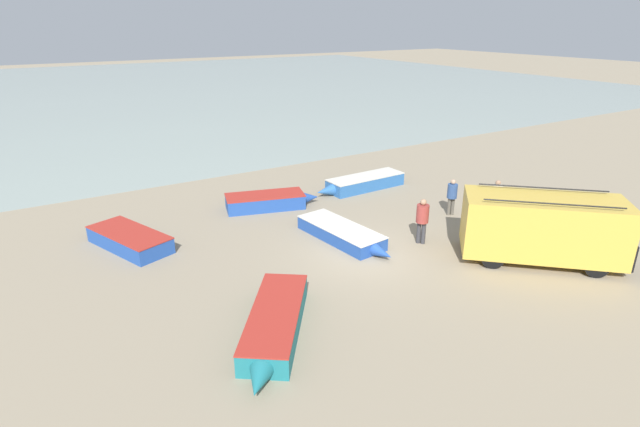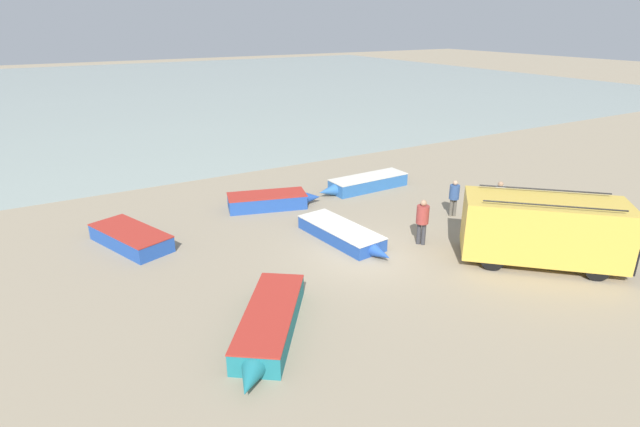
{
  "view_description": "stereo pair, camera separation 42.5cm",
  "coord_description": "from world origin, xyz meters",
  "px_view_note": "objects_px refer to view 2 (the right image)",
  "views": [
    {
      "loc": [
        -10.04,
        -13.04,
        8.0
      ],
      "look_at": [
        -0.62,
        2.24,
        1.0
      ],
      "focal_mm": 28.0,
      "sensor_mm": 36.0,
      "label": 1
    },
    {
      "loc": [
        -9.67,
        -13.26,
        8.0
      ],
      "look_at": [
        -0.62,
        2.24,
        1.0
      ],
      "focal_mm": 28.0,
      "sensor_mm": 36.0,
      "label": 2
    }
  ],
  "objects_px": {
    "fishing_rowboat_4": "(343,234)",
    "fishing_rowboat_2": "(269,324)",
    "fishing_rowboat_3": "(365,183)",
    "fisherman_0": "(422,218)",
    "fishing_rowboat_1": "(129,237)",
    "fisherman_2": "(454,195)",
    "parked_van": "(544,229)",
    "fisherman_1": "(499,197)",
    "fishing_rowboat_0": "(270,201)"
  },
  "relations": [
    {
      "from": "fishing_rowboat_4",
      "to": "fishing_rowboat_2",
      "type": "bearing_deg",
      "value": -56.8
    },
    {
      "from": "fishing_rowboat_3",
      "to": "fisherman_0",
      "type": "bearing_deg",
      "value": 71.19
    },
    {
      "from": "fishing_rowboat_1",
      "to": "fishing_rowboat_4",
      "type": "xyz_separation_m",
      "value": [
        7.22,
        -3.8,
        -0.04
      ]
    },
    {
      "from": "fisherman_2",
      "to": "fishing_rowboat_3",
      "type": "bearing_deg",
      "value": 37.4
    },
    {
      "from": "fishing_rowboat_3",
      "to": "fisherman_2",
      "type": "relative_size",
      "value": 3.1
    },
    {
      "from": "fishing_rowboat_1",
      "to": "fishing_rowboat_2",
      "type": "height_order",
      "value": "fishing_rowboat_2"
    },
    {
      "from": "parked_van",
      "to": "fisherman_0",
      "type": "distance_m",
      "value": 4.17
    },
    {
      "from": "fisherman_1",
      "to": "fisherman_0",
      "type": "bearing_deg",
      "value": 94.47
    },
    {
      "from": "fisherman_0",
      "to": "fishing_rowboat_3",
      "type": "bearing_deg",
      "value": 34.49
    },
    {
      "from": "fishing_rowboat_2",
      "to": "fishing_rowboat_4",
      "type": "distance_m",
      "value": 6.6
    },
    {
      "from": "fishing_rowboat_4",
      "to": "fisherman_2",
      "type": "height_order",
      "value": "fisherman_2"
    },
    {
      "from": "parked_van",
      "to": "fishing_rowboat_0",
      "type": "bearing_deg",
      "value": 163.84
    },
    {
      "from": "fishing_rowboat_3",
      "to": "fisherman_0",
      "type": "height_order",
      "value": "fisherman_0"
    },
    {
      "from": "fishing_rowboat_0",
      "to": "fishing_rowboat_3",
      "type": "relative_size",
      "value": 0.87
    },
    {
      "from": "fisherman_1",
      "to": "fishing_rowboat_2",
      "type": "bearing_deg",
      "value": 103.84
    },
    {
      "from": "fishing_rowboat_4",
      "to": "fishing_rowboat_0",
      "type": "bearing_deg",
      "value": -176.01
    },
    {
      "from": "fishing_rowboat_0",
      "to": "fishing_rowboat_3",
      "type": "distance_m",
      "value": 5.22
    },
    {
      "from": "fishing_rowboat_1",
      "to": "fishing_rowboat_4",
      "type": "distance_m",
      "value": 8.16
    },
    {
      "from": "fishing_rowboat_1",
      "to": "fisherman_2",
      "type": "height_order",
      "value": "fisherman_2"
    },
    {
      "from": "fishing_rowboat_4",
      "to": "fisherman_1",
      "type": "xyz_separation_m",
      "value": [
        6.8,
        -1.54,
        0.76
      ]
    },
    {
      "from": "parked_van",
      "to": "fishing_rowboat_2",
      "type": "relative_size",
      "value": 1.17
    },
    {
      "from": "fishing_rowboat_2",
      "to": "fishing_rowboat_1",
      "type": "bearing_deg",
      "value": -128.83
    },
    {
      "from": "fishing_rowboat_2",
      "to": "fisherman_0",
      "type": "xyz_separation_m",
      "value": [
        7.46,
        2.42,
        0.74
      ]
    },
    {
      "from": "fisherman_0",
      "to": "fishing_rowboat_0",
      "type": "bearing_deg",
      "value": 77.88
    },
    {
      "from": "fishing_rowboat_2",
      "to": "fishing_rowboat_4",
      "type": "relative_size",
      "value": 0.97
    },
    {
      "from": "fishing_rowboat_2",
      "to": "fishing_rowboat_3",
      "type": "distance_m",
      "value": 12.96
    },
    {
      "from": "fishing_rowboat_1",
      "to": "fisherman_2",
      "type": "bearing_deg",
      "value": -127.77
    },
    {
      "from": "fishing_rowboat_3",
      "to": "fishing_rowboat_2",
      "type": "bearing_deg",
      "value": 41.45
    },
    {
      "from": "fishing_rowboat_3",
      "to": "fisherman_1",
      "type": "xyz_separation_m",
      "value": [
        2.45,
        -6.22,
        0.71
      ]
    },
    {
      "from": "fishing_rowboat_2",
      "to": "fishing_rowboat_3",
      "type": "relative_size",
      "value": 0.92
    },
    {
      "from": "fishing_rowboat_2",
      "to": "fisherman_0",
      "type": "relative_size",
      "value": 2.56
    },
    {
      "from": "fisherman_1",
      "to": "fishing_rowboat_4",
      "type": "bearing_deg",
      "value": 78.4
    },
    {
      "from": "fisherman_1",
      "to": "fisherman_2",
      "type": "distance_m",
      "value": 1.82
    },
    {
      "from": "fishing_rowboat_4",
      "to": "fisherman_0",
      "type": "xyz_separation_m",
      "value": [
        2.37,
        -1.8,
        0.8
      ]
    },
    {
      "from": "parked_van",
      "to": "fishing_rowboat_1",
      "type": "distance_m",
      "value": 15.09
    },
    {
      "from": "fishing_rowboat_3",
      "to": "fishing_rowboat_4",
      "type": "relative_size",
      "value": 1.05
    },
    {
      "from": "fishing_rowboat_2",
      "to": "fishing_rowboat_3",
      "type": "xyz_separation_m",
      "value": [
        9.43,
        8.89,
        -0.01
      ]
    },
    {
      "from": "fishing_rowboat_2",
      "to": "fisherman_1",
      "type": "xyz_separation_m",
      "value": [
        11.88,
        2.67,
        0.7
      ]
    },
    {
      "from": "fisherman_1",
      "to": "fisherman_2",
      "type": "xyz_separation_m",
      "value": [
        -1.27,
        1.3,
        -0.07
      ]
    },
    {
      "from": "fisherman_1",
      "to": "fisherman_2",
      "type": "relative_size",
      "value": 1.07
    },
    {
      "from": "fishing_rowboat_2",
      "to": "fishing_rowboat_3",
      "type": "bearing_deg",
      "value": 169.53
    },
    {
      "from": "fishing_rowboat_0",
      "to": "fisherman_2",
      "type": "bearing_deg",
      "value": -21.73
    },
    {
      "from": "fishing_rowboat_1",
      "to": "fishing_rowboat_2",
      "type": "distance_m",
      "value": 8.29
    },
    {
      "from": "fishing_rowboat_1",
      "to": "fisherman_0",
      "type": "xyz_separation_m",
      "value": [
        9.6,
        -5.59,
        0.76
      ]
    },
    {
      "from": "fisherman_0",
      "to": "fishing_rowboat_1",
      "type": "bearing_deg",
      "value": 111.21
    },
    {
      "from": "fishing_rowboat_0",
      "to": "fishing_rowboat_2",
      "type": "distance_m",
      "value": 9.88
    },
    {
      "from": "fisherman_1",
      "to": "fishing_rowboat_3",
      "type": "bearing_deg",
      "value": 22.68
    },
    {
      "from": "fishing_rowboat_1",
      "to": "fishing_rowboat_4",
      "type": "bearing_deg",
      "value": -137.95
    },
    {
      "from": "fisherman_0",
      "to": "parked_van",
      "type": "bearing_deg",
      "value": -90.34
    },
    {
      "from": "fishing_rowboat_1",
      "to": "fishing_rowboat_3",
      "type": "distance_m",
      "value": 11.6
    }
  ]
}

